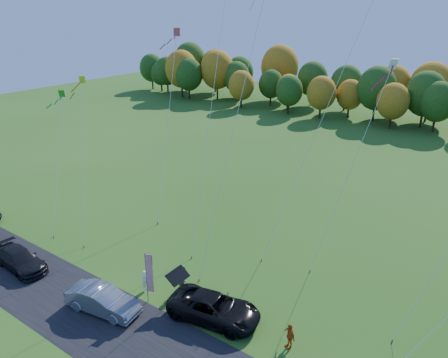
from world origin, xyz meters
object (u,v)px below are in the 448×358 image
Objects in this scene: silver_sedan at (102,300)px; person_east at (290,336)px; black_suv at (214,308)px; feather_flag at (149,273)px.

silver_sedan is 12.13m from person_east.
silver_sedan is 3.11× the size of person_east.
black_suv is at bearing -144.68° from person_east.
feather_flag is at bearing -140.98° from person_east.
silver_sedan is at bearing 109.33° from black_suv.
person_east is 0.43× the size of feather_flag.
black_suv is 4.86m from feather_flag.
silver_sedan is at bearing -127.39° from feather_flag.
silver_sedan reaches higher than black_suv.
feather_flag reaches higher than person_east.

